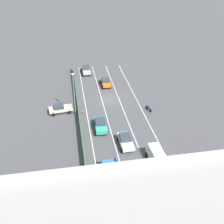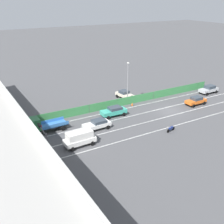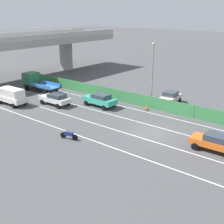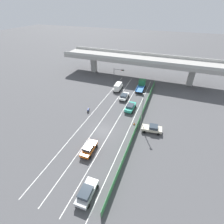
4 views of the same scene
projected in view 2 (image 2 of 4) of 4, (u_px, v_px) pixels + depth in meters
ground_plane at (170, 111)px, 51.54m from camera, size 300.00×300.00×0.00m
lane_line_left_edge at (164, 129)px, 44.70m from camera, size 0.14×47.68×0.01m
lane_line_mid_left at (150, 121)px, 47.44m from camera, size 0.14×47.68×0.01m
lane_line_mid_right at (138, 114)px, 50.19m from camera, size 0.14×47.68×0.01m
lane_line_right_edge at (128, 108)px, 52.94m from camera, size 0.14×47.68×0.01m
green_fence at (123, 102)px, 53.89m from camera, size 0.10×43.78×1.58m
car_sedan_silver at (209, 89)px, 60.62m from camera, size 2.15×4.40×1.69m
car_taxi_orange at (196, 100)px, 54.22m from camera, size 2.03×4.30×1.59m
car_sedan_white at (97, 124)px, 44.34m from camera, size 2.14×4.43×1.53m
car_taxi_teal at (114, 111)px, 49.19m from camera, size 2.16×4.59×1.66m
car_van_white at (80, 138)px, 39.28m from camera, size 2.19×4.52×2.17m
flatbed_truck_blue at (39, 125)px, 42.80m from camera, size 2.53×6.37×2.63m
motorcycle at (171, 129)px, 43.73m from camera, size 0.72×1.91×0.93m
parked_sedan_cream at (125, 94)px, 57.52m from camera, size 4.45×2.47×1.64m
traffic_light at (44, 139)px, 34.15m from camera, size 3.60×0.47×4.88m
street_lamp at (128, 80)px, 53.26m from camera, size 0.60×0.36×8.16m
traffic_cone at (132, 104)px, 54.03m from camera, size 0.47×0.47×0.65m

